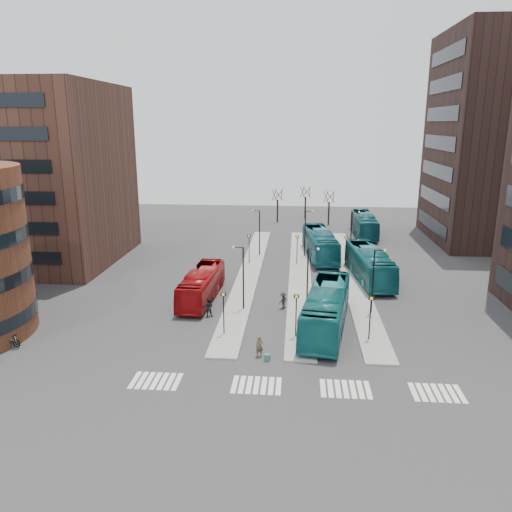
# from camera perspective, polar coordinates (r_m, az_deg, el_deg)

# --- Properties ---
(ground) EXTENTS (160.00, 160.00, 0.00)m
(ground) POSITION_cam_1_polar(r_m,az_deg,el_deg) (31.62, 1.33, -18.18)
(ground) COLOR #2D2D30
(ground) RESTS_ON ground
(island_left) EXTENTS (2.50, 45.00, 0.15)m
(island_left) POSITION_cam_1_polar(r_m,az_deg,el_deg) (59.25, -0.77, -1.90)
(island_left) COLOR gray
(island_left) RESTS_ON ground
(island_mid) EXTENTS (2.50, 45.00, 0.15)m
(island_mid) POSITION_cam_1_polar(r_m,az_deg,el_deg) (58.99, 5.05, -2.04)
(island_mid) COLOR gray
(island_mid) RESTS_ON ground
(island_right) EXTENTS (2.50, 45.00, 0.15)m
(island_right) POSITION_cam_1_polar(r_m,az_deg,el_deg) (59.35, 10.85, -2.15)
(island_right) COLOR gray
(island_right) RESTS_ON ground
(suitcase) EXTENTS (0.49, 0.43, 0.53)m
(suitcase) POSITION_cam_1_polar(r_m,az_deg,el_deg) (38.16, 1.27, -11.52)
(suitcase) COLOR navy
(suitcase) RESTS_ON ground
(red_bus) EXTENTS (3.13, 11.17, 3.08)m
(red_bus) POSITION_cam_1_polar(r_m,az_deg,el_deg) (50.45, -6.23, -3.30)
(red_bus) COLOR #9C0C0E
(red_bus) RESTS_ON ground
(teal_bus_a) EXTENTS (5.13, 13.58, 3.69)m
(teal_bus_a) POSITION_cam_1_polar(r_m,az_deg,el_deg) (43.53, 8.03, -5.95)
(teal_bus_a) COLOR #156769
(teal_bus_a) RESTS_ON ground
(teal_bus_b) EXTENTS (4.58, 13.43, 3.67)m
(teal_bus_b) POSITION_cam_1_polar(r_m,az_deg,el_deg) (66.26, 7.32, 1.38)
(teal_bus_b) COLOR #145C67
(teal_bus_b) RESTS_ON ground
(teal_bus_c) EXTENTS (4.38, 13.23, 3.62)m
(teal_bus_c) POSITION_cam_1_polar(r_m,az_deg,el_deg) (57.81, 12.81, -0.93)
(teal_bus_c) COLOR #146167
(teal_bus_c) RESTS_ON ground
(teal_bus_d) EXTENTS (3.01, 12.53, 3.48)m
(teal_bus_d) POSITION_cam_1_polar(r_m,az_deg,el_deg) (80.65, 12.25, 3.53)
(teal_bus_d) COLOR #12505B
(teal_bus_d) RESTS_ON ground
(traveller) EXTENTS (0.72, 0.61, 1.68)m
(traveller) POSITION_cam_1_polar(r_m,az_deg,el_deg) (38.54, 0.40, -10.29)
(traveller) COLOR #4D472E
(traveller) RESTS_ON ground
(commuter_a) EXTENTS (0.93, 0.75, 1.80)m
(commuter_a) POSITION_cam_1_polar(r_m,az_deg,el_deg) (46.31, -5.42, -5.81)
(commuter_a) COLOR black
(commuter_a) RESTS_ON ground
(commuter_b) EXTENTS (0.56, 1.01, 1.64)m
(commuter_b) POSITION_cam_1_polar(r_m,az_deg,el_deg) (45.30, 5.85, -6.42)
(commuter_b) COLOR black
(commuter_b) RESTS_ON ground
(commuter_c) EXTENTS (1.12, 1.17, 1.59)m
(commuter_c) POSITION_cam_1_polar(r_m,az_deg,el_deg) (48.12, 3.12, -5.08)
(commuter_c) COLOR black
(commuter_c) RESTS_ON ground
(bicycle_mid) EXTENTS (1.88, 1.01, 1.09)m
(bicycle_mid) POSITION_cam_1_polar(r_m,az_deg,el_deg) (44.78, -26.17, -8.61)
(bicycle_mid) COLOR gray
(bicycle_mid) RESTS_ON ground
(bicycle_far) EXTENTS (1.90, 0.85, 0.97)m
(bicycle_far) POSITION_cam_1_polar(r_m,az_deg,el_deg) (44.35, -26.53, -8.96)
(bicycle_far) COLOR gray
(bicycle_far) RESTS_ON ground
(crosswalk_stripes) EXTENTS (22.35, 2.40, 0.01)m
(crosswalk_stripes) POSITION_cam_1_polar(r_m,az_deg,el_deg) (34.99, 4.70, -14.67)
(crosswalk_stripes) COLOR silver
(crosswalk_stripes) RESTS_ON ground
(office_block) EXTENTS (25.00, 20.12, 22.00)m
(office_block) POSITION_cam_1_polar(r_m,az_deg,el_deg) (70.35, -25.86, 8.38)
(office_block) COLOR #4B2D22
(office_block) RESTS_ON ground
(tower_far) EXTENTS (20.12, 20.00, 30.00)m
(tower_far) POSITION_cam_1_polar(r_m,az_deg,el_deg) (82.31, 27.12, 11.80)
(tower_far) COLOR black
(tower_far) RESTS_ON ground
(sign_poles) EXTENTS (12.45, 22.12, 3.65)m
(sign_poles) POSITION_cam_1_polar(r_m,az_deg,el_deg) (51.62, 4.68, -1.82)
(sign_poles) COLOR black
(sign_poles) RESTS_ON ground
(lamp_posts) EXTENTS (14.04, 20.24, 6.12)m
(lamp_posts) POSITION_cam_1_polar(r_m,az_deg,el_deg) (56.14, 5.78, 0.77)
(lamp_posts) COLOR black
(lamp_posts) RESTS_ON ground
(bare_trees) EXTENTS (10.97, 8.14, 5.90)m
(bare_trees) POSITION_cam_1_polar(r_m,az_deg,el_deg) (90.28, 5.47, 5.64)
(bare_trees) COLOR black
(bare_trees) RESTS_ON ground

